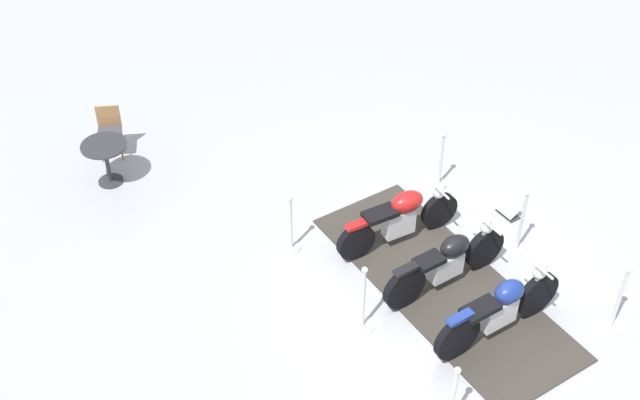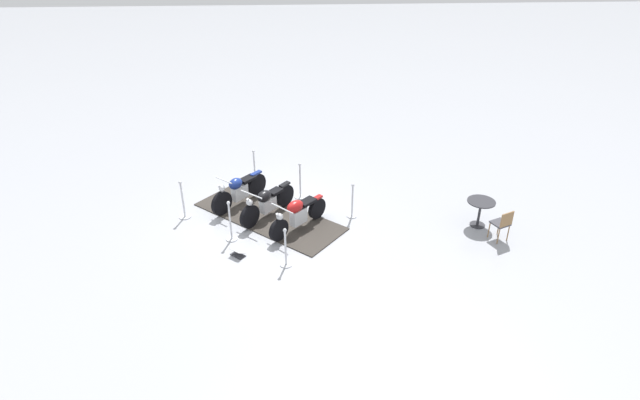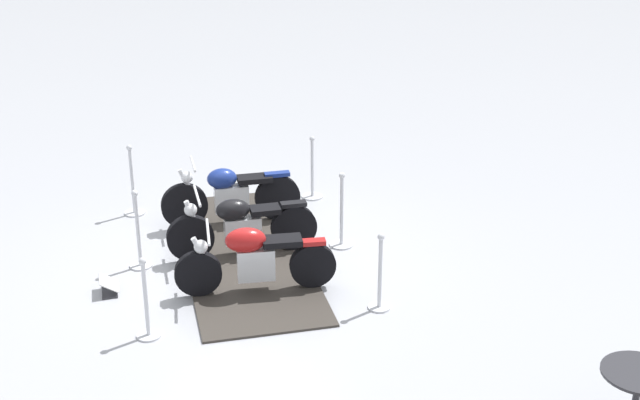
{
  "view_description": "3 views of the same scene",
  "coord_description": "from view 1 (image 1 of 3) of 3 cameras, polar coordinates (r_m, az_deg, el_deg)",
  "views": [
    {
      "loc": [
        -8.71,
        -0.71,
        8.81
      ],
      "look_at": [
        0.61,
        2.04,
        0.65
      ],
      "focal_mm": 47.27,
      "sensor_mm": 36.0,
      "label": 1
    },
    {
      "loc": [
        12.29,
        0.68,
        7.39
      ],
      "look_at": [
        0.39,
        1.43,
        0.71
      ],
      "focal_mm": 28.3,
      "sensor_mm": 36.0,
      "label": 2
    },
    {
      "loc": [
        8.41,
        7.42,
        5.58
      ],
      "look_at": [
        -0.56,
        0.94,
        0.9
      ],
      "focal_mm": 49.21,
      "sensor_mm": 36.0,
      "label": 3
    }
  ],
  "objects": [
    {
      "name": "display_platform",
      "position": [
        12.4,
        8.32,
        -5.7
      ],
      "size": [
        4.13,
        4.43,
        0.03
      ],
      "primitive_type": "cube",
      "rotation": [
        0.0,
        0.0,
        0.86
      ],
      "color": "#38332D",
      "rests_on": "ground_plane"
    },
    {
      "name": "cafe_chair_near_table",
      "position": [
        14.84,
        -14.07,
        4.76
      ],
      "size": [
        0.53,
        0.53,
        0.89
      ],
      "rotation": [
        0.0,
        0.0,
        -2.73
      ],
      "color": "olive",
      "rests_on": "ground_plane"
    },
    {
      "name": "cafe_table",
      "position": [
        14.15,
        -14.32,
        3.02
      ],
      "size": [
        0.75,
        0.75,
        0.76
      ],
      "color": "#2D2D33",
      "rests_on": "ground_plane"
    },
    {
      "name": "stanchion_left_mid",
      "position": [
        11.5,
        2.92,
        -7.38
      ],
      "size": [
        0.35,
        0.35,
        1.14
      ],
      "color": "silver",
      "rests_on": "ground_plane"
    },
    {
      "name": "ground_plane",
      "position": [
        12.41,
        8.32,
        -5.75
      ],
      "size": [
        80.0,
        80.0,
        0.0
      ],
      "primitive_type": "plane",
      "color": "#A8AAB2"
    },
    {
      "name": "stanchion_right_rear",
      "position": [
        13.93,
        8.15,
        2.26
      ],
      "size": [
        0.3,
        0.3,
        1.05
      ],
      "color": "silver",
      "rests_on": "ground_plane"
    },
    {
      "name": "stanchion_right_mid",
      "position": [
        12.92,
        13.39,
        -1.96
      ],
      "size": [
        0.31,
        0.31,
        1.14
      ],
      "color": "silver",
      "rests_on": "ground_plane"
    },
    {
      "name": "motorcycle_maroon",
      "position": [
        12.67,
        5.51,
        -1.13
      ],
      "size": [
        1.56,
        1.57,
        0.9
      ],
      "rotation": [
        0.0,
        0.0,
        -0.79
      ],
      "color": "black",
      "rests_on": "display_platform"
    },
    {
      "name": "stanchion_left_rear",
      "position": [
        12.59,
        -1.99,
        -2.05
      ],
      "size": [
        0.28,
        0.28,
        1.04
      ],
      "color": "silver",
      "rests_on": "ground_plane"
    },
    {
      "name": "motorcycle_navy",
      "position": [
        11.54,
        12.13,
        -7.17
      ],
      "size": [
        1.68,
        1.47,
        1.02
      ],
      "rotation": [
        0.0,
        0.0,
        -0.71
      ],
      "color": "black",
      "rests_on": "display_platform"
    },
    {
      "name": "stanchion_right_front",
      "position": [
        12.15,
        19.42,
        -6.95
      ],
      "size": [
        0.33,
        0.33,
        1.15
      ],
      "color": "silver",
      "rests_on": "ground_plane"
    },
    {
      "name": "motorcycle_black",
      "position": [
        12.09,
        8.65,
        -4.09
      ],
      "size": [
        1.7,
        1.47,
        0.97
      ],
      "rotation": [
        0.0,
        0.0,
        -0.71
      ],
      "color": "black",
      "rests_on": "display_platform"
    },
    {
      "name": "info_placard",
      "position": [
        13.71,
        12.64,
        -0.76
      ],
      "size": [
        0.41,
        0.42,
        0.22
      ],
      "rotation": [
        0.0,
        0.0,
        4.0
      ],
      "color": "#333338",
      "rests_on": "ground_plane"
    }
  ]
}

